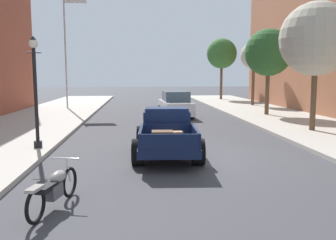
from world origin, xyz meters
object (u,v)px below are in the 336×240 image
street_lamp_near (35,84)px  flagpole (68,34)px  car_background_white (175,105)px  street_tree_third (254,56)px  motorcycle_parked (54,188)px  street_tree_second (269,53)px  street_tree_nearest (317,39)px  hotrod_truck_navy (167,132)px  street_tree_farthest (222,54)px

street_lamp_near → flagpole: 15.67m
car_background_white → flagpole: 10.47m
car_background_white → street_tree_third: size_ratio=0.84×
motorcycle_parked → street_tree_second: size_ratio=0.38×
street_tree_nearest → motorcycle_parked: bearing=-138.5°
flagpole → street_tree_nearest: flagpole is taller
flagpole → street_tree_second: size_ratio=1.68×
hotrod_truck_navy → street_tree_farthest: street_tree_farthest is taller
street_lamp_near → street_tree_third: (13.20, 16.80, 1.87)m
hotrod_truck_navy → street_tree_third: (8.72, 17.44, 3.50)m
street_lamp_near → hotrod_truck_navy: bearing=-8.1°
street_tree_third → street_tree_second: bearing=-101.1°
street_tree_nearest → street_tree_second: (0.25, 6.57, -0.20)m
hotrod_truck_navy → car_background_white: (1.42, 10.68, 0.01)m
hotrod_truck_navy → street_lamp_near: bearing=171.9°
street_tree_farthest → street_tree_third: bearing=-82.4°
street_tree_farthest → flagpole: bearing=-147.1°
hotrod_truck_navy → street_lamp_near: (-4.49, 0.64, 1.63)m
street_lamp_near → street_tree_third: bearing=51.8°
street_lamp_near → street_tree_third: 21.45m
street_lamp_near → flagpole: size_ratio=0.42×
street_lamp_near → street_tree_second: (11.80, 9.63, 1.70)m
car_background_white → street_tree_third: 10.54m
street_tree_farthest → hotrod_truck_navy: bearing=-107.3°
motorcycle_parked → street_tree_farthest: 31.83m
car_background_white → street_tree_nearest: (5.64, -6.97, 3.51)m
flagpole → street_tree_nearest: size_ratio=1.58×
street_lamp_near → street_tree_second: 15.33m
car_background_white → street_tree_second: size_ratio=0.81×
hotrod_truck_navy → street_tree_third: size_ratio=0.95×
car_background_white → hotrod_truck_navy: bearing=-97.6°
hotrod_truck_navy → car_background_white: size_ratio=1.14×
motorcycle_parked → flagpole: bearing=99.6°
motorcycle_parked → car_background_white: bearing=75.3°
motorcycle_parked → street_tree_third: 25.36m
street_tree_nearest → street_tree_third: (1.65, 13.74, -0.03)m
hotrod_truck_navy → street_tree_third: bearing=63.4°
street_tree_second → street_tree_farthest: size_ratio=0.86×
street_tree_third → hotrod_truck_navy: bearing=-116.6°
hotrod_truck_navy → flagpole: 17.74m
street_tree_farthest → car_background_white: bearing=-114.0°
motorcycle_parked → street_tree_nearest: bearing=41.5°
motorcycle_parked → street_tree_nearest: size_ratio=0.36×
hotrod_truck_navy → flagpole: bearing=111.3°
flagpole → street_tree_farthest: 16.60m
flagpole → street_tree_second: (13.50, -5.58, -1.69)m
street_lamp_near → street_tree_second: bearing=39.2°
motorcycle_parked → street_tree_second: (9.97, 15.18, 3.64)m
motorcycle_parked → street_tree_farthest: street_tree_farthest is taller
street_tree_second → street_tree_third: size_ratio=1.03×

